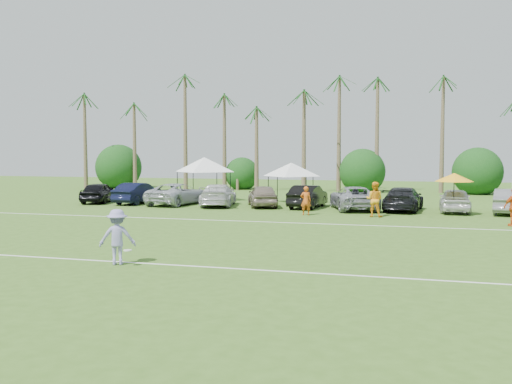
# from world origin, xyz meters

# --- Properties ---
(ground) EXTENTS (120.00, 120.00, 0.00)m
(ground) POSITION_xyz_m (0.00, 0.00, 0.00)
(ground) COLOR #3A611D
(ground) RESTS_ON ground
(field_lines) EXTENTS (80.00, 12.10, 0.01)m
(field_lines) POSITION_xyz_m (0.00, 8.00, 0.01)
(field_lines) COLOR white
(field_lines) RESTS_ON ground
(palm_tree_0) EXTENTS (2.40, 2.40, 8.90)m
(palm_tree_0) POSITION_xyz_m (-22.00, 38.00, 7.48)
(palm_tree_0) COLOR brown
(palm_tree_0) RESTS_ON ground
(palm_tree_1) EXTENTS (2.40, 2.40, 9.90)m
(palm_tree_1) POSITION_xyz_m (-17.00, 38.00, 8.35)
(palm_tree_1) COLOR brown
(palm_tree_1) RESTS_ON ground
(palm_tree_2) EXTENTS (2.40, 2.40, 10.90)m
(palm_tree_2) POSITION_xyz_m (-12.00, 38.00, 9.21)
(palm_tree_2) COLOR brown
(palm_tree_2) RESTS_ON ground
(palm_tree_3) EXTENTS (2.40, 2.40, 11.90)m
(palm_tree_3) POSITION_xyz_m (-8.00, 38.00, 10.06)
(palm_tree_3) COLOR brown
(palm_tree_3) RESTS_ON ground
(palm_tree_4) EXTENTS (2.40, 2.40, 8.90)m
(palm_tree_4) POSITION_xyz_m (-4.00, 38.00, 7.48)
(palm_tree_4) COLOR brown
(palm_tree_4) RESTS_ON ground
(palm_tree_5) EXTENTS (2.40, 2.40, 9.90)m
(palm_tree_5) POSITION_xyz_m (0.00, 38.00, 8.35)
(palm_tree_5) COLOR brown
(palm_tree_5) RESTS_ON ground
(palm_tree_6) EXTENTS (2.40, 2.40, 10.90)m
(palm_tree_6) POSITION_xyz_m (4.00, 38.00, 9.21)
(palm_tree_6) COLOR brown
(palm_tree_6) RESTS_ON ground
(palm_tree_7) EXTENTS (2.40, 2.40, 11.90)m
(palm_tree_7) POSITION_xyz_m (8.00, 38.00, 10.06)
(palm_tree_7) COLOR brown
(palm_tree_7) RESTS_ON ground
(palm_tree_8) EXTENTS (2.40, 2.40, 8.90)m
(palm_tree_8) POSITION_xyz_m (13.00, 38.00, 7.48)
(palm_tree_8) COLOR brown
(palm_tree_8) RESTS_ON ground
(palm_tree_9) EXTENTS (2.40, 2.40, 9.90)m
(palm_tree_9) POSITION_xyz_m (18.00, 38.00, 8.35)
(palm_tree_9) COLOR brown
(palm_tree_9) RESTS_ON ground
(bush_tree_0) EXTENTS (4.00, 4.00, 4.00)m
(bush_tree_0) POSITION_xyz_m (-19.00, 39.00, 1.80)
(bush_tree_0) COLOR brown
(bush_tree_0) RESTS_ON ground
(bush_tree_1) EXTENTS (4.00, 4.00, 4.00)m
(bush_tree_1) POSITION_xyz_m (-6.00, 39.00, 1.80)
(bush_tree_1) COLOR brown
(bush_tree_1) RESTS_ON ground
(bush_tree_2) EXTENTS (4.00, 4.00, 4.00)m
(bush_tree_2) POSITION_xyz_m (6.00, 39.00, 1.80)
(bush_tree_2) COLOR brown
(bush_tree_2) RESTS_ON ground
(bush_tree_3) EXTENTS (4.00, 4.00, 4.00)m
(bush_tree_3) POSITION_xyz_m (16.00, 39.00, 1.80)
(bush_tree_3) COLOR brown
(bush_tree_3) RESTS_ON ground
(sideline_player_a) EXTENTS (0.68, 0.51, 1.70)m
(sideline_player_a) POSITION_xyz_m (4.61, 17.84, 0.85)
(sideline_player_a) COLOR #CD5616
(sideline_player_a) RESTS_ON ground
(sideline_player_b) EXTENTS (1.09, 0.91, 2.01)m
(sideline_player_b) POSITION_xyz_m (8.55, 18.03, 1.01)
(sideline_player_b) COLOR #FDA21C
(sideline_player_b) RESTS_ON ground
(canopy_tent_left) EXTENTS (4.77, 4.77, 3.87)m
(canopy_tent_left) POSITION_xyz_m (-4.71, 25.62, 3.31)
(canopy_tent_left) COLOR black
(canopy_tent_left) RESTS_ON ground
(canopy_tent_right) EXTENTS (4.23, 4.23, 3.42)m
(canopy_tent_right) POSITION_xyz_m (2.05, 25.57, 2.93)
(canopy_tent_right) COLOR black
(canopy_tent_right) RESTS_ON ground
(market_umbrella) EXTENTS (2.23, 2.23, 2.48)m
(market_umbrella) POSITION_xyz_m (12.97, 20.27, 2.22)
(market_umbrella) COLOR black
(market_umbrella) RESTS_ON ground
(frisbee_player) EXTENTS (1.35, 1.09, 1.83)m
(frisbee_player) POSITION_xyz_m (1.41, 1.61, 0.91)
(frisbee_player) COLOR #8F89C2
(frisbee_player) RESTS_ON ground
(parked_car_0) EXTENTS (2.70, 4.70, 1.51)m
(parked_car_0) POSITION_xyz_m (-11.53, 21.93, 0.75)
(parked_car_0) COLOR black
(parked_car_0) RESTS_ON ground
(parked_car_1) EXTENTS (1.91, 4.68, 1.51)m
(parked_car_1) POSITION_xyz_m (-8.45, 22.04, 0.75)
(parked_car_1) COLOR black
(parked_car_1) RESTS_ON ground
(parked_car_2) EXTENTS (3.21, 5.71, 1.51)m
(parked_car_2) POSITION_xyz_m (-5.36, 22.00, 0.75)
(parked_car_2) COLOR #B2B6BD
(parked_car_2) RESTS_ON ground
(parked_car_3) EXTENTS (3.13, 5.52, 1.51)m
(parked_car_3) POSITION_xyz_m (-2.28, 21.89, 0.75)
(parked_car_3) COLOR silver
(parked_car_3) RESTS_ON ground
(parked_car_4) EXTENTS (3.23, 4.77, 1.51)m
(parked_car_4) POSITION_xyz_m (0.81, 22.20, 0.75)
(parked_car_4) COLOR gray
(parked_car_4) RESTS_ON ground
(parked_car_5) EXTENTS (2.03, 4.71, 1.51)m
(parked_car_5) POSITION_xyz_m (3.89, 22.32, 0.75)
(parked_car_5) COLOR black
(parked_car_5) RESTS_ON ground
(parked_car_6) EXTENTS (3.96, 5.91, 1.51)m
(parked_car_6) POSITION_xyz_m (6.98, 21.83, 0.75)
(parked_car_6) COLOR #94979F
(parked_car_6) RESTS_ON ground
(parked_car_7) EXTENTS (2.64, 5.38, 1.51)m
(parked_car_7) POSITION_xyz_m (10.06, 21.98, 0.75)
(parked_car_7) COLOR black
(parked_car_7) RESTS_ON ground
(parked_car_8) EXTENTS (1.85, 4.45, 1.51)m
(parked_car_8) POSITION_xyz_m (13.15, 21.92, 0.75)
(parked_car_8) COLOR silver
(parked_car_8) RESTS_ON ground
(parked_car_9) EXTENTS (2.38, 4.79, 1.51)m
(parked_car_9) POSITION_xyz_m (16.23, 21.86, 0.75)
(parked_car_9) COLOR gray
(parked_car_9) RESTS_ON ground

